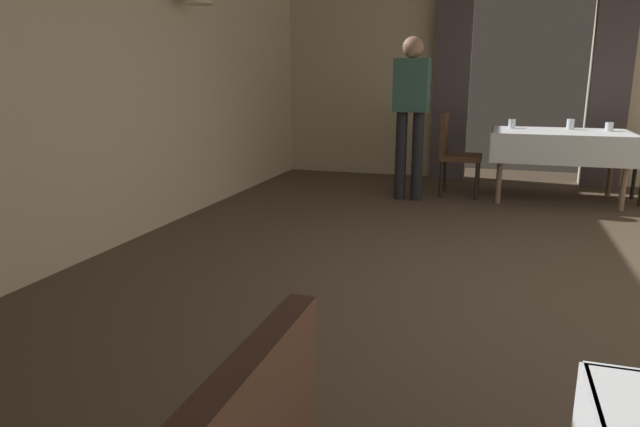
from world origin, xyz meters
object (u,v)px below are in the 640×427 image
object	(u,v)px
chair_mid_left	(454,150)
glass_mid_b	(512,124)
glass_mid_c	(609,127)
person_waiter_by_doorway	(411,105)
dining_table_mid	(560,140)
glass_mid_a	(570,124)

from	to	relation	value
chair_mid_left	glass_mid_b	xyz separation A→B (m)	(0.60, 0.27, 0.29)
glass_mid_c	person_waiter_by_doorway	size ratio (longest dim) A/B	0.05
dining_table_mid	glass_mid_b	distance (m)	0.55
glass_mid_a	glass_mid_b	size ratio (longest dim) A/B	1.13
glass_mid_b	person_waiter_by_doorway	distance (m)	1.25
glass_mid_a	glass_mid_c	world-z (taller)	glass_mid_a
chair_mid_left	glass_mid_a	world-z (taller)	chair_mid_left
glass_mid_c	person_waiter_by_doorway	bearing A→B (deg)	-163.97
glass_mid_c	glass_mid_a	bearing A→B (deg)	165.32
dining_table_mid	glass_mid_c	bearing A→B (deg)	14.96
glass_mid_b	glass_mid_c	size ratio (longest dim) A/B	1.07
glass_mid_b	person_waiter_by_doorway	world-z (taller)	person_waiter_by_doorway
dining_table_mid	glass_mid_a	xyz separation A→B (m)	(0.11, 0.23, 0.16)
glass_mid_a	dining_table_mid	bearing A→B (deg)	-116.76
chair_mid_left	glass_mid_c	distance (m)	1.62
chair_mid_left	dining_table_mid	bearing A→B (deg)	3.79
glass_mid_c	chair_mid_left	bearing A→B (deg)	-172.71
glass_mid_c	person_waiter_by_doorway	distance (m)	2.12
glass_mid_a	person_waiter_by_doorway	size ratio (longest dim) A/B	0.07
glass_mid_b	person_waiter_by_doorway	xyz separation A→B (m)	(-1.04, -0.65, 0.22)
chair_mid_left	person_waiter_by_doorway	distance (m)	0.77
chair_mid_left	person_waiter_by_doorway	xyz separation A→B (m)	(-0.44, -0.38, 0.51)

